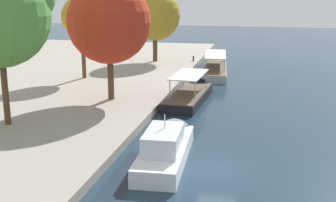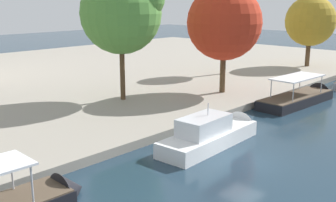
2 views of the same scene
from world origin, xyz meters
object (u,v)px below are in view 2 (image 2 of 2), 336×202
motor_yacht_2 (214,135)px  tour_boat_3 (300,100)px  tree_2 (223,21)px  tree_4 (124,12)px  tree_0 (226,18)px  tree_3 (313,21)px

motor_yacht_2 → tour_boat_3: (16.40, 1.04, -0.39)m
tree_2 → tree_4: 10.79m
tour_boat_3 → tree_2: tree_2 is taller
motor_yacht_2 → tree_0: bearing=31.3°
motor_yacht_2 → tree_4: (3.00, 13.40, 8.63)m
tree_3 → tree_4: tree_4 is taller
tree_4 → tour_boat_3: bearing=-42.7°
motor_yacht_2 → tree_3: tree_3 is taller
motor_yacht_2 → tour_boat_3: size_ratio=0.89×
tree_3 → tree_4: size_ratio=0.83×
motor_yacht_2 → tree_0: (22.03, 14.97, 7.40)m
tour_boat_3 → tree_4: size_ratio=0.93×
tree_4 → tree_2: bearing=-26.8°
motor_yacht_2 → tree_0: tree_0 is taller
tour_boat_3 → tree_3: 22.59m
tour_boat_3 → tree_0: tree_0 is taller
tree_3 → tree_2: bearing=-178.1°
tour_boat_3 → tree_4: 20.34m
motor_yacht_2 → tree_2: 17.04m
tour_boat_3 → tree_2: size_ratio=1.02×
tree_3 → motor_yacht_2: bearing=-165.5°
tree_2 → tree_3: tree_2 is taller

